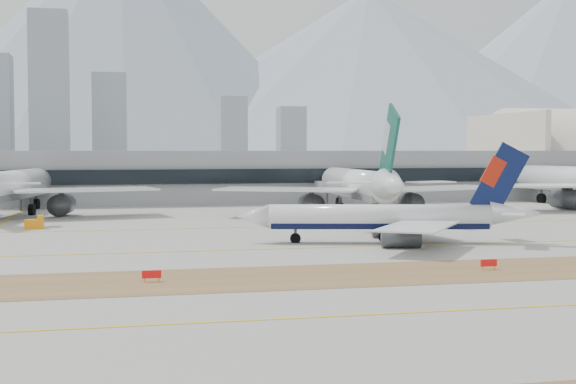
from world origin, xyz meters
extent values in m
plane|color=gray|center=(0.00, 0.00, 0.00)|extent=(3000.00, 3000.00, 0.00)
cube|color=brown|center=(0.00, -32.00, 0.02)|extent=(360.00, 18.00, 0.06)
cube|color=yellow|center=(0.00, -5.00, 0.03)|extent=(360.00, 0.45, 0.04)
cube|color=yellow|center=(0.00, -55.00, 0.03)|extent=(360.00, 0.45, 0.04)
cube|color=yellow|center=(0.00, 30.00, 0.03)|extent=(360.00, 0.45, 0.04)
cylinder|color=white|center=(15.79, -0.65, 4.34)|extent=(36.00, 12.10, 3.94)
cube|color=black|center=(15.79, -0.65, 3.25)|extent=(35.16, 11.36, 1.77)
cone|color=white|center=(-4.44, 4.11, 4.34)|extent=(6.27, 5.10, 3.94)
cone|color=white|center=(37.23, -5.70, 4.83)|extent=(8.70, 5.67, 3.94)
cube|color=white|center=(22.82, 8.92, 3.74)|extent=(11.76, 20.56, 0.24)
cube|color=white|center=(36.95, -0.37, 5.12)|extent=(3.95, 5.79, 0.16)
cylinder|color=#3F4247|center=(20.01, 5.84, 1.58)|extent=(6.53, 4.26, 2.96)
cube|color=#3F4247|center=(20.01, 5.84, 2.76)|extent=(2.50, 0.86, 1.38)
cube|color=white|center=(17.80, -12.36, 3.74)|extent=(18.49, 21.01, 0.24)
cube|color=white|center=(34.60, -10.35, 5.12)|extent=(5.86, 6.54, 0.16)
cylinder|color=#3F4247|center=(16.67, -8.35, 1.58)|extent=(6.53, 4.26, 2.96)
cube|color=#3F4247|center=(16.67, -8.35, 2.76)|extent=(2.50, 0.86, 1.38)
cube|color=#0B1545|center=(34.80, -5.13, 10.33)|extent=(9.56, 2.58, 12.35)
cube|color=#B91F0C|center=(33.82, -4.90, 11.66)|extent=(4.38, 1.43, 5.29)
cylinder|color=#3F4247|center=(2.45, 2.49, 1.18)|extent=(0.47, 0.47, 2.37)
cylinder|color=black|center=(2.45, 2.49, 0.69)|extent=(1.88, 1.08, 1.77)
cylinder|color=#3F4247|center=(16.18, -3.38, 1.18)|extent=(0.47, 0.47, 2.37)
cylinder|color=black|center=(16.18, -3.38, 0.69)|extent=(1.88, 1.08, 1.77)
cylinder|color=#3F4247|center=(17.35, 1.61, 1.18)|extent=(0.47, 0.47, 2.37)
cylinder|color=black|center=(17.35, 1.61, 0.69)|extent=(1.88, 1.08, 1.77)
cylinder|color=white|center=(-48.62, 72.62, 7.19)|extent=(15.12, 49.76, 6.53)
cube|color=slate|center=(-48.62, 72.62, 5.39)|extent=(13.99, 48.62, 2.94)
cone|color=white|center=(-43.60, 100.64, 7.19)|extent=(7.76, 8.58, 6.53)
cube|color=white|center=(-32.53, 62.37, 6.21)|extent=(33.64, 20.51, 0.39)
cube|color=white|center=(-45.21, 43.44, 8.49)|extent=(9.72, 6.01, 0.26)
cylinder|color=#3F4247|center=(-37.74, 66.62, 2.61)|extent=(6.27, 8.96, 4.90)
cube|color=#3F4247|center=(-37.74, 66.62, 4.57)|extent=(1.09, 3.46, 2.29)
cylinder|color=#3F4247|center=(-45.31, 91.09, 1.96)|extent=(0.78, 0.78, 3.92)
cylinder|color=black|center=(-45.31, 91.09, 1.14)|extent=(1.64, 3.09, 2.94)
cylinder|color=#3F4247|center=(-44.68, 70.52, 1.96)|extent=(0.78, 0.78, 3.92)
cylinder|color=black|center=(-44.68, 70.52, 1.14)|extent=(1.64, 3.09, 2.94)
cylinder|color=white|center=(30.89, 58.80, 7.25)|extent=(9.56, 50.15, 6.59)
cube|color=slate|center=(30.89, 58.80, 5.44)|extent=(8.51, 49.10, 2.97)
cone|color=white|center=(32.60, 87.48, 7.25)|extent=(7.04, 8.00, 6.59)
cone|color=white|center=(29.07, 28.39, 8.08)|extent=(7.24, 11.45, 6.59)
cube|color=white|center=(48.22, 50.43, 6.26)|extent=(34.62, 23.83, 0.40)
cube|color=white|center=(37.75, 29.95, 8.57)|extent=(10.15, 7.01, 0.26)
cylinder|color=#3F4247|center=(42.49, 54.07, 2.64)|extent=(5.43, 8.59, 4.95)
cube|color=#3F4247|center=(42.49, 54.07, 4.62)|extent=(0.70, 3.49, 2.31)
cube|color=white|center=(12.68, 52.55, 6.26)|extent=(34.81, 26.69, 0.40)
cube|color=white|center=(20.64, 30.97, 8.57)|extent=(10.36, 7.88, 0.26)
cylinder|color=#3F4247|center=(18.80, 55.49, 2.64)|extent=(5.43, 8.59, 4.95)
cube|color=#3F4247|center=(18.80, 55.49, 4.62)|extent=(0.70, 3.49, 2.31)
cube|color=#125142|center=(29.28, 31.84, 15.91)|extent=(1.42, 13.80, 17.68)
cube|color=#ABAFB5|center=(29.36, 33.23, 17.83)|extent=(1.10, 6.25, 7.57)
cylinder|color=#3F4247|center=(32.02, 77.71, 1.98)|extent=(0.79, 0.79, 3.96)
cylinder|color=black|center=(32.02, 77.71, 1.15)|extent=(1.33, 3.03, 2.97)
cylinder|color=#3F4247|center=(26.53, 57.67, 1.98)|extent=(0.79, 0.79, 3.96)
cylinder|color=black|center=(26.53, 57.67, 1.15)|extent=(1.33, 3.03, 2.97)
cylinder|color=#3F4247|center=(35.08, 57.16, 1.98)|extent=(0.79, 0.79, 3.96)
cylinder|color=black|center=(35.08, 57.16, 1.15)|extent=(1.33, 3.03, 2.97)
cone|color=white|center=(92.79, 93.58, 7.38)|extent=(8.02, 8.85, 6.71)
cube|color=white|center=(81.67, 54.19, 6.38)|extent=(34.51, 20.88, 0.40)
cylinder|color=#3F4247|center=(87.00, 58.59, 2.68)|extent=(6.49, 9.23, 5.03)
cube|color=#3F4247|center=(87.00, 58.59, 4.70)|extent=(1.14, 3.56, 2.35)
cylinder|color=#3F4247|center=(94.61, 83.78, 2.01)|extent=(0.81, 0.81, 4.03)
cylinder|color=black|center=(94.61, 83.78, 1.17)|extent=(1.71, 3.18, 3.02)
cube|color=gray|center=(0.00, 115.00, 7.50)|extent=(280.00, 42.00, 15.00)
cube|color=black|center=(0.00, 93.50, 7.95)|extent=(280.00, 1.20, 4.00)
cube|color=beige|center=(110.00, 135.00, 14.10)|extent=(2.00, 57.00, 27.90)
cube|color=red|center=(-22.71, -32.00, 0.90)|extent=(2.20, 0.15, 0.90)
cylinder|color=orange|center=(-23.51, -32.00, 0.25)|extent=(0.10, 0.10, 0.50)
cylinder|color=orange|center=(-21.91, -32.00, 0.25)|extent=(0.10, 0.10, 0.50)
cube|color=red|center=(19.43, -32.00, 0.90)|extent=(2.20, 0.15, 0.90)
cylinder|color=orange|center=(18.63, -32.00, 0.25)|extent=(0.10, 0.10, 0.50)
cylinder|color=orange|center=(20.23, -32.00, 0.25)|extent=(0.10, 0.10, 0.50)
cube|color=orange|center=(13.00, 38.98, 0.90)|extent=(3.50, 2.00, 1.80)
cube|color=orange|center=(14.20, 38.98, 2.10)|extent=(1.20, 1.80, 1.00)
cylinder|color=black|center=(11.80, 38.18, 0.35)|extent=(0.70, 0.30, 0.70)
cylinder|color=black|center=(11.80, 39.78, 0.35)|extent=(0.70, 0.30, 0.70)
cylinder|color=black|center=(14.20, 38.18, 0.35)|extent=(0.70, 0.30, 0.70)
cylinder|color=black|center=(14.20, 39.78, 0.35)|extent=(0.70, 0.30, 0.70)
cube|color=orange|center=(-41.33, 36.17, 0.90)|extent=(3.50, 2.00, 1.80)
cube|color=orange|center=(-40.13, 36.17, 2.10)|extent=(1.20, 1.80, 1.00)
cylinder|color=black|center=(-42.53, 35.37, 0.35)|extent=(0.70, 0.30, 0.70)
cylinder|color=black|center=(-42.53, 36.97, 0.35)|extent=(0.70, 0.30, 0.70)
cylinder|color=black|center=(-40.13, 35.37, 0.35)|extent=(0.70, 0.30, 0.70)
cylinder|color=black|center=(-40.13, 36.97, 0.35)|extent=(0.70, 0.30, 0.70)
cube|color=gray|center=(-65.00, 450.00, 55.00)|extent=(26.00, 23.40, 110.00)
cube|color=gray|center=(-25.00, 465.00, 35.00)|extent=(24.00, 21.60, 70.00)
cube|color=gray|center=(65.00, 470.00, 27.50)|extent=(20.00, 18.00, 55.00)
cube|color=gray|center=(110.00, 470.00, 24.00)|extent=(20.00, 18.00, 48.00)
cone|color=#9EA8B7|center=(0.00, 1400.00, 211.50)|extent=(900.00, 900.00, 470.00)
cone|color=#9EA8B7|center=(480.00, 1390.00, 157.50)|extent=(1120.00, 1120.00, 350.00)
cone|color=#9EA8B7|center=(950.00, 1430.00, 184.50)|extent=(1000.00, 1000.00, 410.00)
camera|label=1|loc=(-27.66, -124.53, 15.16)|focal=50.00mm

